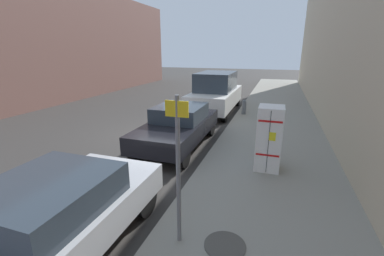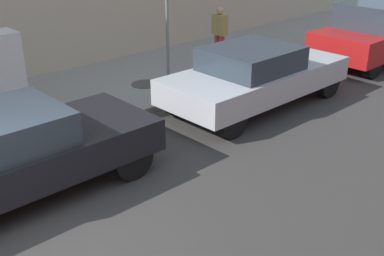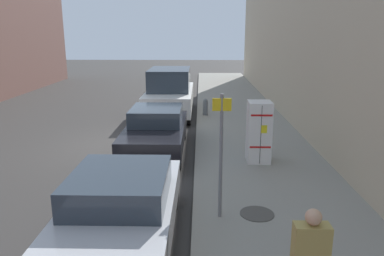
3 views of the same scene
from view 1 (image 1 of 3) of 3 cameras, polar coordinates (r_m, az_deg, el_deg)
The scene contains 9 objects.
ground_plane at distance 10.29m, azimuth -8.71°, elevation -1.77°, with size 80.00×80.00×0.00m, color #383533.
sidewalk_slab at distance 9.21m, azimuth 17.30°, elevation -4.17°, with size 3.82×44.00×0.13m, color gray.
discarded_refrigerator at distance 7.16m, azimuth 16.76°, elevation -2.18°, with size 0.65×0.73×1.74m.
manhole_cover at distance 4.73m, azimuth 7.34°, elevation -24.46°, with size 0.70×0.70×0.02m, color #47443F.
street_sign_post at distance 4.05m, azimuth -3.11°, elevation -8.23°, with size 0.36×0.07×2.50m.
fire_hydrant at distance 13.32m, azimuth 11.48°, elevation 4.64°, with size 0.22×0.22×0.73m.
parked_van_white at distance 14.10m, azimuth 5.33°, elevation 7.84°, with size 2.05×5.12×2.14m.
parked_sedan_dark at distance 8.96m, azimuth -3.02°, elevation 0.58°, with size 1.80×4.35×1.42m.
parked_sedan_silver at distance 4.70m, azimuth -30.31°, elevation -18.19°, with size 1.88×4.58×1.40m.
Camera 1 is at (-4.54, 8.64, 3.25)m, focal length 24.00 mm.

